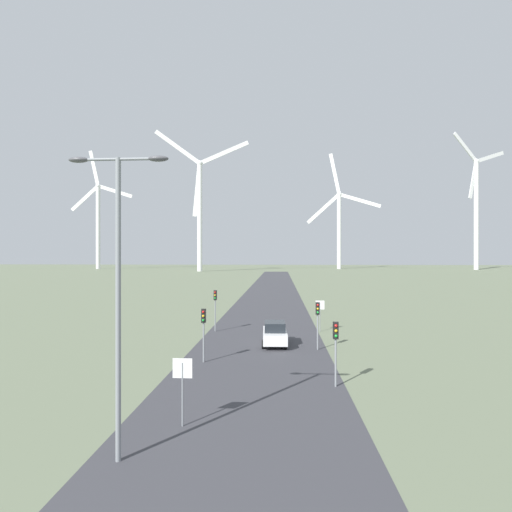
# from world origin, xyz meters

# --- Properties ---
(road_surface) EXTENTS (10.00, 240.00, 0.01)m
(road_surface) POSITION_xyz_m (0.00, 48.00, 0.00)
(road_surface) COLOR #38383D
(road_surface) RESTS_ON ground
(streetlamp) EXTENTS (3.45, 0.32, 10.30)m
(streetlamp) POSITION_xyz_m (-3.93, 7.92, 6.45)
(streetlamp) COLOR gray
(streetlamp) RESTS_ON ground
(stop_sign_near) EXTENTS (0.81, 0.07, 2.77)m
(stop_sign_near) POSITION_xyz_m (-2.43, 10.75, 1.94)
(stop_sign_near) COLOR gray
(stop_sign_near) RESTS_ON ground
(stop_sign_far) EXTENTS (0.81, 0.07, 2.83)m
(stop_sign_far) POSITION_xyz_m (5.19, 31.48, 1.98)
(stop_sign_far) COLOR gray
(stop_sign_far) RESTS_ON ground
(traffic_light_post_near_left) EXTENTS (0.28, 0.34, 3.48)m
(traffic_light_post_near_left) POSITION_xyz_m (-3.43, 20.44, 2.55)
(traffic_light_post_near_left) COLOR gray
(traffic_light_post_near_left) RESTS_ON ground
(traffic_light_post_near_right) EXTENTS (0.28, 0.34, 3.43)m
(traffic_light_post_near_right) POSITION_xyz_m (4.48, 16.05, 2.52)
(traffic_light_post_near_right) COLOR gray
(traffic_light_post_near_right) RESTS_ON ground
(traffic_light_post_mid_left) EXTENTS (0.28, 0.34, 3.78)m
(traffic_light_post_mid_left) POSITION_xyz_m (-4.38, 30.96, 2.77)
(traffic_light_post_mid_left) COLOR gray
(traffic_light_post_mid_left) RESTS_ON ground
(traffic_light_post_mid_right) EXTENTS (0.28, 0.34, 3.49)m
(traffic_light_post_mid_right) POSITION_xyz_m (4.31, 24.33, 2.57)
(traffic_light_post_mid_right) COLOR gray
(traffic_light_post_mid_right) RESTS_ON ground
(car_approaching) EXTENTS (1.95, 4.16, 1.83)m
(car_approaching) POSITION_xyz_m (1.13, 25.67, 0.91)
(car_approaching) COLOR white
(car_approaching) RESTS_ON ground
(wind_turbine_far_left) EXTENTS (32.84, 2.60, 62.38)m
(wind_turbine_far_left) POSITION_xyz_m (-94.05, 199.41, 27.11)
(wind_turbine_far_left) COLOR white
(wind_turbine_far_left) RESTS_ON ground
(wind_turbine_left) EXTENTS (41.29, 6.24, 62.28)m
(wind_turbine_left) POSITION_xyz_m (-33.87, 169.50, 30.03)
(wind_turbine_left) COLOR white
(wind_turbine_left) RESTS_ON ground
(wind_turbine_center) EXTENTS (38.00, 7.47, 61.43)m
(wind_turbine_center) POSITION_xyz_m (32.99, 208.40, 25.36)
(wind_turbine_center) COLOR white
(wind_turbine_center) RESTS_ON ground
(wind_turbine_right) EXTENTS (30.53, 13.12, 67.14)m
(wind_turbine_right) POSITION_xyz_m (99.03, 198.90, 32.39)
(wind_turbine_right) COLOR white
(wind_turbine_right) RESTS_ON ground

